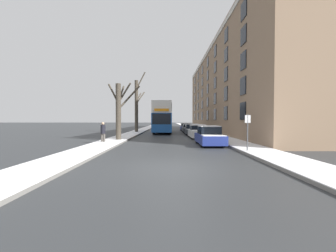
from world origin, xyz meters
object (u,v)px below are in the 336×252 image
object	(u,v)px
bare_tree_left_0	(120,108)
parked_car_1	(199,132)
pedestrian_left_sidewalk	(104,132)
parked_car_3	(189,128)
parked_car_2	(193,130)
parked_car_4	(186,127)
street_sign_post	(248,131)
bare_tree_left_1	(138,105)
double_decker_bus	(163,116)
parked_car_0	(210,136)

from	to	relation	value
bare_tree_left_0	parked_car_1	bearing A→B (deg)	23.46
bare_tree_left_0	pedestrian_left_sidewalk	size ratio (longest dim) A/B	3.22
bare_tree_left_0	parked_car_1	size ratio (longest dim) A/B	1.22
parked_car_3	pedestrian_left_sidewalk	size ratio (longest dim) A/B	2.61
bare_tree_left_0	parked_car_2	bearing A→B (deg)	49.64
parked_car_4	street_sign_post	distance (m)	27.20
bare_tree_left_1	double_decker_bus	world-z (taller)	bare_tree_left_1
double_decker_bus	parked_car_2	distance (m)	6.19
bare_tree_left_1	pedestrian_left_sidewalk	world-z (taller)	bare_tree_left_1
parked_car_2	parked_car_0	bearing A→B (deg)	-90.00
parked_car_3	street_sign_post	xyz separation A→B (m)	(1.39, -21.85, 0.67)
parked_car_0	parked_car_1	bearing A→B (deg)	90.00
bare_tree_left_1	parked_car_3	size ratio (longest dim) A/B	2.00
bare_tree_left_0	parked_car_3	distance (m)	16.40
parked_car_3	parked_car_1	bearing A→B (deg)	-90.00
bare_tree_left_1	street_sign_post	size ratio (longest dim) A/B	4.09
parked_car_4	parked_car_3	bearing A→B (deg)	-90.00
parked_car_0	street_sign_post	world-z (taller)	street_sign_post
parked_car_3	pedestrian_left_sidewalk	xyz separation A→B (m)	(-8.35, -16.63, 0.33)
bare_tree_left_1	parked_car_3	world-z (taller)	bare_tree_left_1
double_decker_bus	parked_car_1	world-z (taller)	double_decker_bus
parked_car_1	parked_car_2	size ratio (longest dim) A/B	1.12
pedestrian_left_sidewalk	parked_car_0	bearing A→B (deg)	174.81
bare_tree_left_1	parked_car_1	xyz separation A→B (m)	(7.76, -9.90, -3.48)
parked_car_0	parked_car_3	xyz separation A→B (m)	(-0.00, 17.56, -0.06)
double_decker_bus	parked_car_2	bearing A→B (deg)	-48.29
bare_tree_left_1	parked_car_2	size ratio (longest dim) A/B	2.21
double_decker_bus	pedestrian_left_sidewalk	size ratio (longest dim) A/B	6.78
parked_car_0	parked_car_3	size ratio (longest dim) A/B	0.99
parked_car_4	pedestrian_left_sidewalk	size ratio (longest dim) A/B	2.26
parked_car_1	bare_tree_left_1	bearing A→B (deg)	128.11
bare_tree_left_1	pedestrian_left_sidewalk	distance (m)	15.75
bare_tree_left_1	bare_tree_left_0	bearing A→B (deg)	-88.92
double_decker_bus	street_sign_post	xyz separation A→B (m)	(5.33, -20.73, -1.18)
parked_car_4	parked_car_0	bearing A→B (deg)	-90.00
bare_tree_left_0	parked_car_2	xyz separation A→B (m)	(7.52, 8.85, -2.32)
parked_car_1	parked_car_4	world-z (taller)	parked_car_1
bare_tree_left_1	pedestrian_left_sidewalk	bearing A→B (deg)	-92.19
bare_tree_left_0	double_decker_bus	bearing A→B (deg)	74.89
parked_car_1	parked_car_2	bearing A→B (deg)	90.00
pedestrian_left_sidewalk	street_sign_post	world-z (taller)	street_sign_post
parked_car_1	parked_car_3	distance (m)	11.12
bare_tree_left_0	double_decker_bus	distance (m)	13.75
bare_tree_left_0	parked_car_4	xyz separation A→B (m)	(7.52, 19.69, -2.33)
parked_car_1	parked_car_0	bearing A→B (deg)	-90.00
bare_tree_left_0	pedestrian_left_sidewalk	distance (m)	3.13
bare_tree_left_1	parked_car_4	world-z (taller)	bare_tree_left_1
bare_tree_left_1	parked_car_4	xyz separation A→B (m)	(7.76, 6.53, -3.51)
parked_car_0	parked_car_2	distance (m)	12.03
parked_car_4	parked_car_1	bearing A→B (deg)	-90.00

